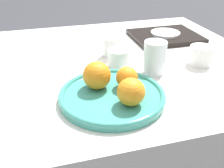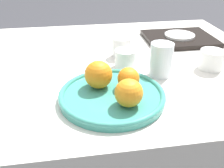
{
  "view_description": "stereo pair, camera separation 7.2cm",
  "coord_description": "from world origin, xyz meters",
  "px_view_note": "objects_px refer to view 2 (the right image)",
  "views": [
    {
      "loc": [
        -0.19,
        -0.87,
        1.11
      ],
      "look_at": [
        -0.02,
        -0.27,
        0.76
      ],
      "focal_mm": 42.0,
      "sensor_mm": 36.0,
      "label": 1
    },
    {
      "loc": [
        -0.12,
        -0.89,
        1.11
      ],
      "look_at": [
        -0.02,
        -0.27,
        0.76
      ],
      "focal_mm": 42.0,
      "sensor_mm": 36.0,
      "label": 2
    }
  ],
  "objects_px": {
    "orange_1": "(129,93)",
    "serving_tray": "(179,38)",
    "orange_2": "(128,78)",
    "water_glass": "(161,60)",
    "orange_0": "(98,75)",
    "side_plate": "(180,35)",
    "cup_3": "(122,47)",
    "fruit_platter": "(112,95)",
    "cup_2": "(125,58)",
    "cup_0": "(211,60)"
  },
  "relations": [
    {
      "from": "orange_2",
      "to": "water_glass",
      "type": "relative_size",
      "value": 0.58
    },
    {
      "from": "orange_1",
      "to": "side_plate",
      "type": "height_order",
      "value": "orange_1"
    },
    {
      "from": "orange_1",
      "to": "cup_2",
      "type": "xyz_separation_m",
      "value": [
        0.05,
        0.27,
        -0.02
      ]
    },
    {
      "from": "side_plate",
      "to": "water_glass",
      "type": "bearing_deg",
      "value": -121.81
    },
    {
      "from": "orange_2",
      "to": "orange_0",
      "type": "bearing_deg",
      "value": 166.58
    },
    {
      "from": "fruit_platter",
      "to": "cup_0",
      "type": "xyz_separation_m",
      "value": [
        0.37,
        0.15,
        0.02
      ]
    },
    {
      "from": "water_glass",
      "to": "cup_0",
      "type": "xyz_separation_m",
      "value": [
        0.19,
        0.02,
        -0.02
      ]
    },
    {
      "from": "fruit_platter",
      "to": "orange_2",
      "type": "distance_m",
      "value": 0.07
    },
    {
      "from": "orange_2",
      "to": "side_plate",
      "type": "bearing_deg",
      "value": 51.74
    },
    {
      "from": "cup_2",
      "to": "cup_3",
      "type": "height_order",
      "value": "cup_3"
    },
    {
      "from": "serving_tray",
      "to": "cup_2",
      "type": "distance_m",
      "value": 0.37
    },
    {
      "from": "water_glass",
      "to": "cup_2",
      "type": "height_order",
      "value": "water_glass"
    },
    {
      "from": "cup_0",
      "to": "orange_1",
      "type": "bearing_deg",
      "value": -148.52
    },
    {
      "from": "orange_1",
      "to": "cup_3",
      "type": "distance_m",
      "value": 0.37
    },
    {
      "from": "orange_2",
      "to": "serving_tray",
      "type": "distance_m",
      "value": 0.52
    },
    {
      "from": "orange_0",
      "to": "side_plate",
      "type": "relative_size",
      "value": 0.61
    },
    {
      "from": "water_glass",
      "to": "orange_1",
      "type": "bearing_deg",
      "value": -128.42
    },
    {
      "from": "orange_1",
      "to": "serving_tray",
      "type": "relative_size",
      "value": 0.25
    },
    {
      "from": "orange_2",
      "to": "serving_tray",
      "type": "xyz_separation_m",
      "value": [
        0.32,
        0.41,
        -0.04
      ]
    },
    {
      "from": "water_glass",
      "to": "cup_0",
      "type": "distance_m",
      "value": 0.19
    },
    {
      "from": "fruit_platter",
      "to": "cup_0",
      "type": "distance_m",
      "value": 0.4
    },
    {
      "from": "serving_tray",
      "to": "side_plate",
      "type": "bearing_deg",
      "value": 0.0
    },
    {
      "from": "orange_1",
      "to": "serving_tray",
      "type": "distance_m",
      "value": 0.6
    },
    {
      "from": "orange_2",
      "to": "side_plate",
      "type": "height_order",
      "value": "orange_2"
    },
    {
      "from": "side_plate",
      "to": "cup_3",
      "type": "bearing_deg",
      "value": -155.75
    },
    {
      "from": "fruit_platter",
      "to": "orange_2",
      "type": "bearing_deg",
      "value": 26.91
    },
    {
      "from": "cup_3",
      "to": "orange_0",
      "type": "bearing_deg",
      "value": -114.57
    },
    {
      "from": "orange_0",
      "to": "orange_1",
      "type": "relative_size",
      "value": 1.09
    },
    {
      "from": "orange_0",
      "to": "orange_1",
      "type": "bearing_deg",
      "value": -58.87
    },
    {
      "from": "cup_0",
      "to": "cup_2",
      "type": "relative_size",
      "value": 1.1
    },
    {
      "from": "cup_0",
      "to": "water_glass",
      "type": "bearing_deg",
      "value": -174.16
    },
    {
      "from": "orange_2",
      "to": "water_glass",
      "type": "xyz_separation_m",
      "value": [
        0.13,
        0.1,
        0.01
      ]
    },
    {
      "from": "water_glass",
      "to": "orange_0",
      "type": "bearing_deg",
      "value": -159.63
    },
    {
      "from": "orange_2",
      "to": "water_glass",
      "type": "bearing_deg",
      "value": 37.38
    },
    {
      "from": "side_plate",
      "to": "cup_0",
      "type": "bearing_deg",
      "value": -90.33
    },
    {
      "from": "orange_2",
      "to": "serving_tray",
      "type": "relative_size",
      "value": 0.22
    },
    {
      "from": "orange_1",
      "to": "water_glass",
      "type": "bearing_deg",
      "value": 51.58
    },
    {
      "from": "orange_0",
      "to": "cup_3",
      "type": "distance_m",
      "value": 0.29
    },
    {
      "from": "side_plate",
      "to": "orange_2",
      "type": "bearing_deg",
      "value": -128.26
    },
    {
      "from": "fruit_platter",
      "to": "cup_2",
      "type": "xyz_separation_m",
      "value": [
        0.08,
        0.21,
        0.02
      ]
    },
    {
      "from": "orange_2",
      "to": "cup_0",
      "type": "height_order",
      "value": "orange_2"
    },
    {
      "from": "water_glass",
      "to": "cup_0",
      "type": "height_order",
      "value": "water_glass"
    },
    {
      "from": "orange_2",
      "to": "cup_3",
      "type": "height_order",
      "value": "orange_2"
    },
    {
      "from": "cup_0",
      "to": "orange_0",
      "type": "bearing_deg",
      "value": -166.23
    },
    {
      "from": "orange_2",
      "to": "water_glass",
      "type": "height_order",
      "value": "water_glass"
    },
    {
      "from": "side_plate",
      "to": "cup_2",
      "type": "relative_size",
      "value": 1.75
    },
    {
      "from": "orange_2",
      "to": "cup_0",
      "type": "relative_size",
      "value": 0.77
    },
    {
      "from": "orange_0",
      "to": "cup_0",
      "type": "xyz_separation_m",
      "value": [
        0.4,
        0.1,
        -0.02
      ]
    },
    {
      "from": "cup_2",
      "to": "cup_3",
      "type": "xyz_separation_m",
      "value": [
        0.0,
        0.1,
        0.01
      ]
    },
    {
      "from": "orange_0",
      "to": "orange_2",
      "type": "xyz_separation_m",
      "value": [
        0.08,
        -0.02,
        -0.01
      ]
    }
  ]
}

